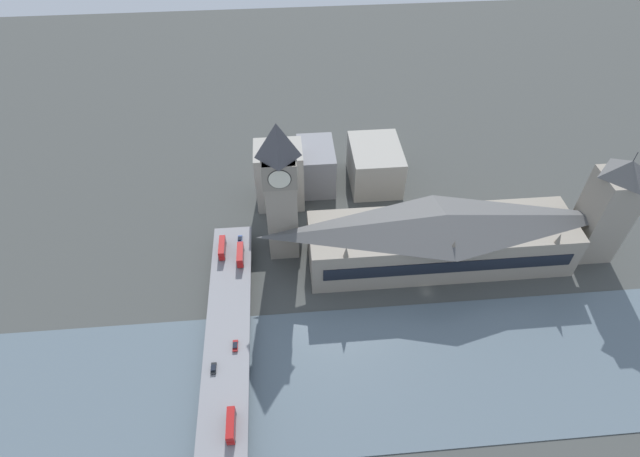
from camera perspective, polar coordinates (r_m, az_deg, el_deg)
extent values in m
plane|color=#424442|center=(208.37, 12.10, -7.11)|extent=(600.00, 600.00, 0.00)
cube|color=slate|center=(190.50, 14.57, -15.12)|extent=(56.24, 360.00, 0.30)
cube|color=gray|center=(213.28, 13.53, -1.69)|extent=(27.49, 108.73, 20.39)
cube|color=black|center=(203.85, 14.55, -4.32)|extent=(0.40, 100.03, 6.12)
pyramid|color=#4C4C4C|center=(204.09, 14.15, 0.88)|extent=(26.94, 106.55, 6.22)
cone|color=gray|center=(212.83, 25.66, -1.02)|extent=(2.20, 2.20, 5.00)
cone|color=gray|center=(196.16, 15.07, -1.83)|extent=(2.20, 2.20, 5.00)
cone|color=gray|center=(187.28, 3.00, -2.68)|extent=(2.20, 2.20, 5.00)
cube|color=gray|center=(202.60, -4.39, 2.55)|extent=(12.36, 12.36, 49.82)
cube|color=gray|center=(190.14, -4.71, 6.86)|extent=(13.10, 13.10, 11.12)
cylinder|color=black|center=(185.17, -4.65, 5.66)|extent=(0.50, 8.85, 8.85)
cylinder|color=silver|center=(185.07, -4.65, 5.63)|extent=(0.62, 8.19, 8.19)
cylinder|color=black|center=(195.19, -4.76, 8.01)|extent=(0.50, 8.85, 8.85)
cylinder|color=silver|center=(195.29, -4.76, 8.03)|extent=(0.62, 8.19, 8.19)
cylinder|color=black|center=(190.15, -2.78, 6.98)|extent=(8.85, 0.50, 8.85)
cylinder|color=silver|center=(190.16, -2.74, 6.98)|extent=(8.19, 0.62, 8.19)
cylinder|color=black|center=(190.33, -6.63, 6.74)|extent=(8.85, 0.50, 8.85)
cylinder|color=silver|center=(190.34, -6.67, 6.74)|extent=(8.19, 0.62, 8.19)
pyramid|color=#424247|center=(182.59, -4.94, 10.01)|extent=(12.60, 12.60, 14.37)
cube|color=gray|center=(234.47, 29.62, 1.28)|extent=(15.74, 15.74, 41.65)
pyramid|color=#4C4C4C|center=(220.77, 31.84, 5.85)|extent=(15.74, 15.74, 7.09)
cylinder|color=#333338|center=(217.91, 32.39, 6.96)|extent=(0.30, 0.30, 4.00)
cube|color=slate|center=(182.51, -10.65, -16.84)|extent=(3.00, 13.77, 4.69)
cube|color=slate|center=(211.27, -10.01, -4.70)|extent=(3.00, 13.77, 4.69)
cube|color=gray|center=(179.96, -10.77, -16.40)|extent=(144.47, 16.20, 1.20)
cube|color=red|center=(213.15, -11.08, -2.36)|extent=(10.94, 2.47, 1.84)
cube|color=black|center=(212.88, -11.09, -2.29)|extent=(9.85, 2.53, 0.81)
cube|color=red|center=(211.70, -11.15, -1.99)|extent=(10.72, 2.47, 2.16)
cube|color=black|center=(211.63, -11.16, -1.97)|extent=(9.85, 2.53, 1.04)
cube|color=#A01515|center=(210.87, -11.20, -1.78)|extent=(10.61, 2.34, 0.16)
cylinder|color=black|center=(216.77, -10.69, -1.59)|extent=(1.03, 0.28, 1.03)
cylinder|color=black|center=(217.06, -11.28, -1.63)|extent=(1.03, 0.28, 1.03)
cylinder|color=black|center=(210.53, -10.81, -3.40)|extent=(1.03, 0.28, 1.03)
cylinder|color=black|center=(210.84, -11.42, -3.43)|extent=(1.03, 0.28, 1.03)
cube|color=red|center=(169.72, -10.09, -21.42)|extent=(10.58, 2.51, 1.98)
cube|color=black|center=(169.36, -10.11, -21.36)|extent=(9.52, 2.57, 0.87)
cube|color=red|center=(167.77, -10.19, -21.12)|extent=(10.37, 2.51, 2.33)
cube|color=black|center=(167.66, -10.20, -21.10)|extent=(9.52, 2.57, 1.12)
cube|color=#A01515|center=(166.65, -10.25, -20.94)|extent=(10.26, 2.39, 0.16)
cylinder|color=black|center=(172.22, -9.59, -20.17)|extent=(1.03, 0.28, 1.03)
cylinder|color=black|center=(172.52, -10.40, -20.19)|extent=(1.03, 0.28, 1.03)
cylinder|color=black|center=(168.67, -9.70, -22.89)|extent=(1.03, 0.28, 1.03)
cylinder|color=black|center=(168.97, -10.54, -22.90)|extent=(1.03, 0.28, 1.03)
cube|color=red|center=(209.00, -9.06, -3.17)|extent=(10.98, 2.54, 1.91)
cube|color=black|center=(208.72, -9.07, -3.10)|extent=(9.89, 2.60, 0.84)
cube|color=red|center=(207.47, -9.12, -2.79)|extent=(10.77, 2.54, 2.25)
cube|color=black|center=(207.39, -9.13, -2.77)|extent=(9.89, 2.60, 1.08)
cube|color=#A01515|center=(206.60, -9.16, -2.56)|extent=(10.66, 2.41, 0.16)
cylinder|color=black|center=(212.58, -8.69, -2.40)|extent=(1.16, 0.28, 1.16)
cylinder|color=black|center=(212.81, -9.31, -2.43)|extent=(1.16, 0.28, 1.16)
cylinder|color=black|center=(206.56, -8.75, -4.23)|extent=(1.16, 0.28, 1.16)
cylinder|color=black|center=(206.79, -9.39, -4.26)|extent=(1.16, 0.28, 1.16)
cube|color=navy|center=(217.12, -9.12, -1.21)|extent=(4.07, 1.87, 0.66)
cube|color=black|center=(216.64, -9.14, -1.13)|extent=(2.12, 1.68, 0.44)
cylinder|color=black|center=(218.33, -8.88, -0.94)|extent=(0.61, 0.22, 0.61)
cylinder|color=black|center=(218.49, -9.32, -0.96)|extent=(0.61, 0.22, 0.61)
cylinder|color=black|center=(216.10, -8.90, -1.55)|extent=(0.61, 0.22, 0.61)
cylinder|color=black|center=(216.26, -9.35, -1.57)|extent=(0.61, 0.22, 0.61)
cube|color=black|center=(181.17, -12.07, -15.36)|extent=(4.30, 1.82, 0.58)
cube|color=black|center=(180.61, -12.10, -15.31)|extent=(2.24, 1.64, 0.58)
cylinder|color=black|center=(182.08, -11.76, -14.92)|extent=(0.60, 0.22, 0.60)
cylinder|color=black|center=(182.34, -12.29, -14.93)|extent=(0.60, 0.22, 0.60)
cylinder|color=black|center=(180.37, -11.83, -15.87)|extent=(0.60, 0.22, 0.60)
cylinder|color=black|center=(180.63, -12.36, -15.88)|extent=(0.60, 0.22, 0.60)
cube|color=maroon|center=(184.37, -9.66, -13.08)|extent=(4.56, 1.81, 0.66)
cube|color=black|center=(183.78, -9.68, -13.01)|extent=(2.37, 1.63, 0.57)
cylinder|color=black|center=(185.45, -9.38, -12.63)|extent=(0.66, 0.22, 0.66)
cylinder|color=black|center=(185.64, -9.89, -12.65)|extent=(0.66, 0.22, 0.66)
cylinder|color=black|center=(183.52, -9.41, -13.59)|extent=(0.66, 0.22, 0.66)
cylinder|color=black|center=(183.71, -9.93, -13.61)|extent=(0.66, 0.22, 0.66)
cube|color=#A39E93|center=(233.50, -4.65, 6.06)|extent=(18.65, 21.82, 30.09)
cube|color=gray|center=(244.95, -0.47, 7.11)|extent=(25.44, 17.38, 21.70)
cube|color=#A39E93|center=(248.32, 6.29, 7.22)|extent=(30.94, 24.12, 20.42)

